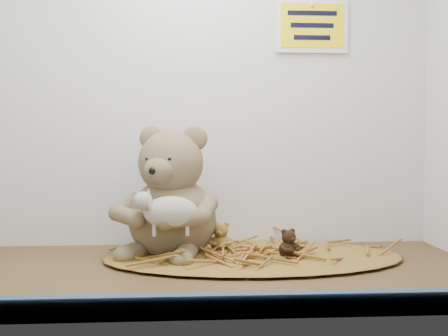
{
  "coord_description": "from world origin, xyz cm",
  "views": [
    {
      "loc": [
        -1.26,
        -111.14,
        26.71
      ],
      "look_at": [
        6.32,
        4.6,
        20.63
      ],
      "focal_mm": 45.0,
      "sensor_mm": 36.0,
      "label": 1
    }
  ],
  "objects": [
    {
      "name": "mini_teddy_tan",
      "position": [
        6.25,
        14.79,
        4.72
      ],
      "size": [
        6.97,
        7.18,
        6.87
      ],
      "primitive_type": null,
      "rotation": [
        0.0,
        0.0,
        -0.29
      ],
      "color": "olive",
      "rests_on": "straw_bed"
    },
    {
      "name": "alcove_shell",
      "position": [
        0.0,
        9.0,
        45.0
      ],
      "size": [
        120.4,
        60.2,
        90.4
      ],
      "color": "#433017",
      "rests_on": "ground"
    },
    {
      "name": "mini_teddy_brown",
      "position": [
        20.45,
        7.62,
        4.45
      ],
      "size": [
        6.96,
        7.09,
        6.33
      ],
      "primitive_type": null,
      "rotation": [
        0.0,
        0.0,
        0.46
      ],
      "color": "black",
      "rests_on": "straw_bed"
    },
    {
      "name": "toy_lamb",
      "position": [
        -4.7,
        4.72,
        11.44
      ],
      "size": [
        14.67,
        8.96,
        9.48
      ],
      "primitive_type": null,
      "color": "#BCB8A8",
      "rests_on": "main_teddy"
    },
    {
      "name": "wall_sign",
      "position": [
        30.0,
        29.4,
        55.0
      ],
      "size": [
        16.0,
        1.2,
        11.0
      ],
      "primitive_type": "cube",
      "color": "yellow",
      "rests_on": "back_wall"
    },
    {
      "name": "front_rail",
      "position": [
        0.0,
        -28.8,
        1.8
      ],
      "size": [
        119.28,
        2.2,
        3.6
      ],
      "primitive_type": "cube",
      "color": "#31465F",
      "rests_on": "shelf_floor"
    },
    {
      "name": "straw_bed",
      "position": [
        13.35,
        11.21,
        0.64
      ],
      "size": [
        66.55,
        38.64,
        1.29
      ],
      "primitive_type": "ellipsoid",
      "color": "brown",
      "rests_on": "shelf_floor"
    },
    {
      "name": "main_teddy",
      "position": [
        -4.7,
        15.34,
        14.81
      ],
      "size": [
        31.75,
        32.47,
        29.61
      ],
      "primitive_type": null,
      "rotation": [
        0.0,
        0.0,
        -0.4
      ],
      "color": "#7B674B",
      "rests_on": "shelf_floor"
    }
  ]
}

